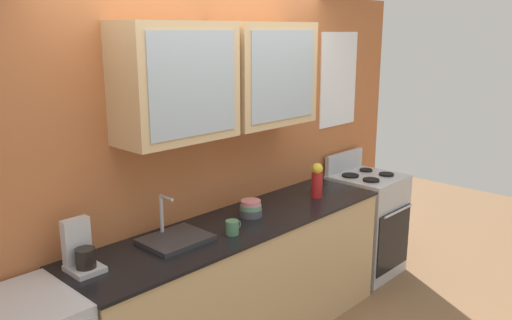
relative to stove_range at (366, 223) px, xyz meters
The scene contains 8 objects.
back_wall_unit 1.92m from the stove_range, 169.22° to the left, with size 4.59×0.46×2.51m.
counter 1.65m from the stove_range, behind, with size 2.55×0.64×0.94m.
stove_range is the anchor object (origin of this frame).
sink_faucet 2.22m from the stove_range, behind, with size 0.41×0.33×0.28m.
bowl_stack 1.59m from the stove_range, behind, with size 0.16×0.16×0.12m.
vase 1.03m from the stove_range, behind, with size 0.09×0.09×0.28m.
cup_near_sink 1.91m from the stove_range, behind, with size 0.12×0.09×0.09m.
coffee_maker 2.84m from the stove_range, behind, with size 0.17×0.20×0.29m.
Camera 1 is at (-2.42, -2.44, 2.24)m, focal length 36.97 mm.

